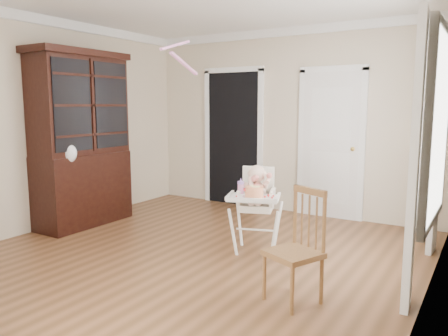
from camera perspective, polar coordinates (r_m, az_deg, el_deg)
The scene contains 14 objects.
floor at distance 4.68m, azimuth -4.94°, elevation -11.72°, with size 5.00×5.00×0.00m, color #55361D.
wall_back at distance 6.58m, azimuth 8.09°, elevation 6.02°, with size 4.50×4.50×0.00m, color beige.
wall_left at distance 6.03m, azimuth -22.59°, elevation 5.28°, with size 5.00×5.00×0.00m, color beige.
wall_right at distance 3.55m, azimuth 25.36°, elevation 3.46°, with size 5.00×5.00×0.00m, color beige.
doorway at distance 6.99m, azimuth 1.21°, elevation 4.25°, with size 1.06×0.05×2.22m.
closet_door at distance 6.33m, azimuth 13.76°, elevation 2.83°, with size 0.96×0.09×2.13m.
window_right at distance 4.36m, azimuth 25.58°, elevation 3.36°, with size 0.13×1.84×2.30m.
high_chair at distance 4.75m, azimuth 4.23°, elevation -4.13°, with size 0.72×0.80×0.94m.
baby at distance 4.74m, azimuth 4.31°, elevation -2.33°, with size 0.32×0.24×0.44m.
cake at distance 4.51m, azimuth 3.97°, elevation -3.11°, with size 0.25×0.25×0.11m.
sippy_cup at distance 4.67m, azimuth 2.21°, elevation -2.51°, with size 0.07×0.07×0.17m.
china_cabinet at distance 6.07m, azimuth -18.17°, elevation 3.58°, with size 0.60×1.36×2.29m.
dining_chair at distance 3.64m, azimuth 9.38°, elevation -10.50°, with size 0.50×0.50×0.93m.
streamer at distance 4.32m, azimuth -6.37°, elevation 15.66°, with size 0.03×0.50×0.02m, color pink, non-canonical shape.
Camera 1 is at (2.64, -3.52, 1.60)m, focal length 35.00 mm.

